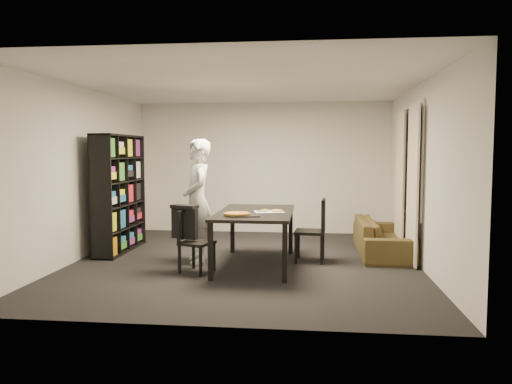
# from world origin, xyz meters

# --- Properties ---
(room) EXTENTS (5.01, 5.51, 2.61)m
(room) POSITION_xyz_m (0.00, 0.00, 1.30)
(room) COLOR black
(room) RESTS_ON ground
(window_pane) EXTENTS (0.02, 1.40, 1.60)m
(window_pane) POSITION_xyz_m (2.48, 0.60, 1.50)
(window_pane) COLOR black
(window_pane) RESTS_ON room
(window_frame) EXTENTS (0.03, 1.52, 1.72)m
(window_frame) POSITION_xyz_m (2.48, 0.60, 1.50)
(window_frame) COLOR white
(window_frame) RESTS_ON room
(curtain_left) EXTENTS (0.03, 0.70, 2.25)m
(curtain_left) POSITION_xyz_m (2.40, 0.08, 1.15)
(curtain_left) COLOR beige
(curtain_left) RESTS_ON room
(curtain_right) EXTENTS (0.03, 0.70, 2.25)m
(curtain_right) POSITION_xyz_m (2.40, 1.12, 1.15)
(curtain_right) COLOR beige
(curtain_right) RESTS_ON room
(bookshelf) EXTENTS (0.35, 1.50, 1.90)m
(bookshelf) POSITION_xyz_m (-2.16, 0.60, 0.95)
(bookshelf) COLOR black
(bookshelf) RESTS_ON room
(dining_table) EXTENTS (1.04, 1.88, 0.78)m
(dining_table) POSITION_xyz_m (0.17, -0.22, 0.71)
(dining_table) COLOR black
(dining_table) RESTS_ON room
(chair_left) EXTENTS (0.50, 0.50, 0.84)m
(chair_left) POSITION_xyz_m (-0.64, -0.67, 0.48)
(chair_left) COLOR black
(chair_left) RESTS_ON room
(chair_right) EXTENTS (0.46, 0.46, 0.93)m
(chair_right) POSITION_xyz_m (1.04, 0.13, 0.53)
(chair_right) COLOR black
(chair_right) RESTS_ON room
(draped_jacket) EXTENTS (0.41, 0.28, 0.47)m
(draped_jacket) POSITION_xyz_m (-0.75, -0.63, 0.70)
(draped_jacket) COLOR black
(draped_jacket) RESTS_ON chair_left
(person) EXTENTS (0.64, 0.77, 1.81)m
(person) POSITION_xyz_m (-0.69, -0.08, 0.91)
(person) COLOR silver
(person) RESTS_ON room
(baking_tray) EXTENTS (0.47, 0.41, 0.01)m
(baking_tray) POSITION_xyz_m (0.07, -0.73, 0.79)
(baking_tray) COLOR black
(baking_tray) RESTS_ON dining_table
(pepperoni_pizza) EXTENTS (0.35, 0.35, 0.03)m
(pepperoni_pizza) POSITION_xyz_m (-0.01, -0.73, 0.81)
(pepperoni_pizza) COLOR olive
(pepperoni_pizza) RESTS_ON dining_table
(kitchen_towel) EXTENTS (0.46, 0.39, 0.01)m
(kitchen_towel) POSITION_xyz_m (0.38, -0.29, 0.79)
(kitchen_towel) COLOR silver
(kitchen_towel) RESTS_ON dining_table
(pizza_slices) EXTENTS (0.42, 0.38, 0.01)m
(pizza_slices) POSITION_xyz_m (0.39, -0.23, 0.80)
(pizza_slices) COLOR #C3843D
(pizza_slices) RESTS_ON dining_table
(sofa) EXTENTS (0.75, 1.91, 0.56)m
(sofa) POSITION_xyz_m (2.09, 0.78, 0.28)
(sofa) COLOR #3D3718
(sofa) RESTS_ON room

